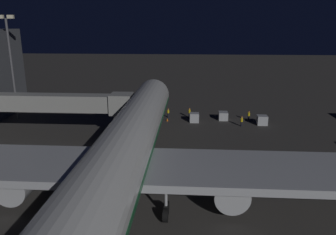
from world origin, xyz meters
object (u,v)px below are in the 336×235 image
ground_crew_near_nose_gear (189,112)px  airliner_at_gate (115,170)px  baggage_container_mid_row (194,118)px  ground_crew_marshaller_fwd (242,121)px  ground_crew_under_port_wing (249,115)px  traffic_cone_nose_port (167,120)px  baggage_container_far_row (223,116)px  ground_crew_by_belt_loader (168,113)px  jet_bridge (65,103)px  baggage_container_near_belt (262,120)px  apron_floodlight_mast (11,61)px  traffic_cone_nose_starboard (143,119)px

ground_crew_near_nose_gear → airliner_at_gate: bearing=79.8°
airliner_at_gate → ground_crew_near_nose_gear: airliner_at_gate is taller
airliner_at_gate → baggage_container_mid_row: bearing=-102.6°
ground_crew_marshaller_fwd → ground_crew_under_port_wing: bearing=-115.9°
baggage_container_mid_row → ground_crew_under_port_wing: 9.94m
airliner_at_gate → traffic_cone_nose_port: size_ratio=120.11×
ground_crew_under_port_wing → traffic_cone_nose_port: 14.72m
ground_crew_near_nose_gear → traffic_cone_nose_port: 4.75m
ground_crew_near_nose_gear → ground_crew_marshaller_fwd: 10.12m
ground_crew_near_nose_gear → ground_crew_under_port_wing: bearing=174.0°
airliner_at_gate → baggage_container_mid_row: airliner_at_gate is taller
airliner_at_gate → baggage_container_far_row: size_ratio=34.87×
ground_crew_by_belt_loader → ground_crew_marshaller_fwd: ground_crew_marshaller_fwd is taller
airliner_at_gate → jet_bridge: size_ratio=2.75×
ground_crew_marshaller_fwd → baggage_container_near_belt: bearing=-160.8°
apron_floodlight_mast → traffic_cone_nose_starboard: 25.48m
jet_bridge → ground_crew_under_port_wing: (-29.64, -10.40, -4.25)m
jet_bridge → ground_crew_under_port_wing: size_ratio=13.57×
ground_crew_by_belt_loader → traffic_cone_nose_starboard: (4.41, 2.35, -0.68)m
ground_crew_under_port_wing → traffic_cone_nose_port: ground_crew_under_port_wing is taller
ground_crew_marshaller_fwd → jet_bridge: bearing=13.5°
traffic_cone_nose_port → airliner_at_gate: bearing=86.0°
baggage_container_near_belt → ground_crew_under_port_wing: bearing=-53.0°
apron_floodlight_mast → traffic_cone_nose_port: bearing=179.9°
ground_crew_by_belt_loader → baggage_container_far_row: bearing=175.4°
apron_floodlight_mast → ground_crew_near_nose_gear: (-31.66, -2.45, -9.58)m
baggage_container_mid_row → ground_crew_under_port_wing: bearing=-170.5°
airliner_at_gate → jet_bridge: bearing=-60.7°
ground_crew_by_belt_loader → ground_crew_marshaller_fwd: 13.64m
baggage_container_mid_row → ground_crew_marshaller_fwd: bearing=165.3°
baggage_container_far_row → traffic_cone_nose_starboard: size_ratio=3.44×
apron_floodlight_mast → airliner_at_gate: bearing=128.6°
ground_crew_under_port_wing → ground_crew_near_nose_gear: bearing=-6.0°
ground_crew_under_port_wing → baggage_container_near_belt: bearing=127.0°
apron_floodlight_mast → traffic_cone_nose_port: 29.56m
jet_bridge → traffic_cone_nose_starboard: (-10.60, -9.01, -4.95)m
jet_bridge → baggage_container_far_row: jet_bridge is taller
traffic_cone_nose_port → baggage_container_mid_row: bearing=177.1°
ground_crew_under_port_wing → jet_bridge: bearing=19.3°
apron_floodlight_mast → ground_crew_marshaller_fwd: apron_floodlight_mast is taller
airliner_at_gate → traffic_cone_nose_port: bearing=-94.0°
apron_floodlight_mast → ground_crew_near_nose_gear: bearing=-175.6°
ground_crew_marshaller_fwd → traffic_cone_nose_port: bearing=-10.4°
baggage_container_mid_row → ground_crew_marshaller_fwd: 8.25m
ground_crew_under_port_wing → ground_crew_by_belt_loader: bearing=-3.7°
ground_crew_by_belt_loader → traffic_cone_nose_starboard: ground_crew_by_belt_loader is taller
ground_crew_under_port_wing → traffic_cone_nose_starboard: bearing=4.2°
baggage_container_mid_row → ground_crew_near_nose_gear: size_ratio=0.89×
ground_crew_by_belt_loader → traffic_cone_nose_port: ground_crew_by_belt_loader is taller
ground_crew_by_belt_loader → baggage_container_mid_row: bearing=151.7°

